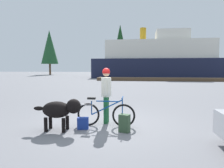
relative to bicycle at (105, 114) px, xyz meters
The scene contains 12 objects.
ground_plane 0.43m from the bicycle, 113.58° to the left, with size 160.00×160.00×0.00m, color slate.
bicycle is the anchor object (origin of this frame).
person_cyclist 0.80m from the bicycle, 95.32° to the left, with size 0.32×0.53×1.77m.
dog 1.34m from the bicycle, 153.34° to the right, with size 1.39×0.54×0.91m.
backpack 0.79m from the bicycle, 37.57° to the right, with size 0.28×0.20×0.49m, color #334C33.
handbag_pannier 0.73m from the bicycle, 148.95° to the right, with size 0.32×0.18×0.34m, color navy.
dock_pier 23.45m from the bicycle, 78.62° to the left, with size 19.06×2.63×0.40m, color brown.
ferry_boat 32.34m from the bicycle, 82.30° to the left, with size 22.95×7.59×8.92m.
pine_tree_far_left 50.04m from the bicycle, 116.42° to the left, with size 4.29×4.29×11.36m.
pine_tree_center 46.08m from the bicycle, 95.01° to the left, with size 3.69×3.69×12.44m.
pine_tree_far_right 46.73m from the bicycle, 81.21° to the left, with size 3.57×3.57×8.67m.
pine_tree_mid_back 53.79m from the bicycle, 80.43° to the left, with size 3.40×3.40×9.58m.
Camera 1 is at (1.11, -6.20, 1.77)m, focal length 32.90 mm.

